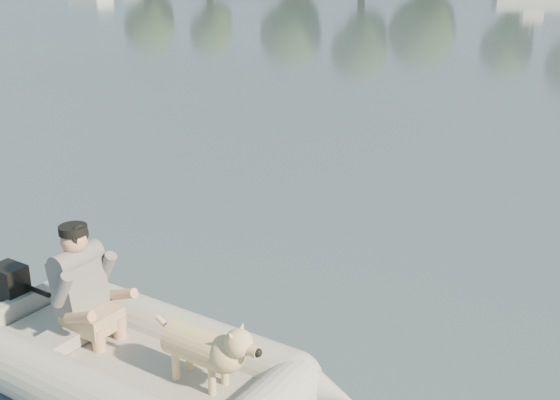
% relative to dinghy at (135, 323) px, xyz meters
% --- Properties ---
extents(water, '(160.00, 160.00, 0.00)m').
position_rel_dinghy_xyz_m(water, '(-0.22, 0.10, -0.56)').
color(water, slate).
rests_on(water, ground).
extents(dinghy, '(5.00, 3.95, 1.32)m').
position_rel_dinghy_xyz_m(dinghy, '(0.00, 0.00, 0.00)').
color(dinghy, '#A9A9A3').
rests_on(dinghy, water).
extents(man, '(0.78, 0.71, 1.02)m').
position_rel_dinghy_xyz_m(man, '(-0.64, 0.17, 0.18)').
color(man, slate).
rests_on(man, dinghy).
extents(dog, '(0.93, 0.47, 0.59)m').
position_rel_dinghy_xyz_m(dog, '(0.61, -0.07, -0.07)').
color(dog, tan).
rests_on(dog, dinghy).
extents(outboard_motor, '(0.44, 0.34, 0.75)m').
position_rel_dinghy_xyz_m(outboard_motor, '(-1.55, 0.29, -0.26)').
color(outboard_motor, black).
rests_on(outboard_motor, dinghy).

